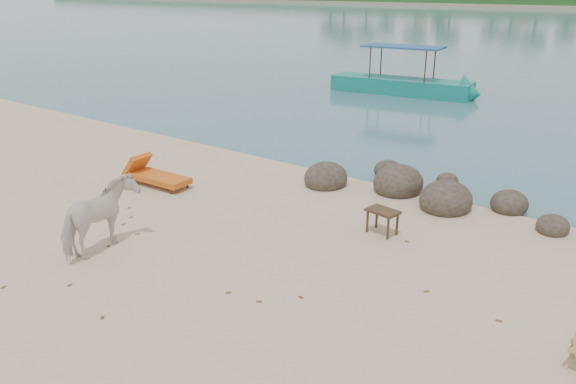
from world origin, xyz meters
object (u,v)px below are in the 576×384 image
object	(u,v)px
boulders	(411,190)
lounge_chair	(160,175)
cow	(100,219)
boat_near	(403,54)
side_table	(382,223)

from	to	relation	value
boulders	lounge_chair	size ratio (longest dim) A/B	3.05
cow	boat_near	xyz separation A→B (m)	(-3.08, 19.05, 1.11)
boulders	boat_near	xyz separation A→B (m)	(-6.55, 12.71, 1.62)
cow	boat_near	size ratio (longest dim) A/B	0.22
boulders	lounge_chair	xyz separation A→B (m)	(-5.47, -3.17, 0.12)
boulders	side_table	bearing A→B (deg)	-78.84
cow	lounge_chair	bearing A→B (deg)	-70.21
side_table	boat_near	xyz separation A→B (m)	(-7.02, 15.11, 1.55)
lounge_chair	boat_near	bearing A→B (deg)	91.18
lounge_chair	boat_near	distance (m)	15.99
side_table	boat_near	bearing A→B (deg)	123.82
side_table	lounge_chair	size ratio (longest dim) A/B	0.32
side_table	boat_near	world-z (taller)	boat_near
boulders	side_table	world-z (taller)	boulders
boulders	side_table	size ratio (longest dim) A/B	9.68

